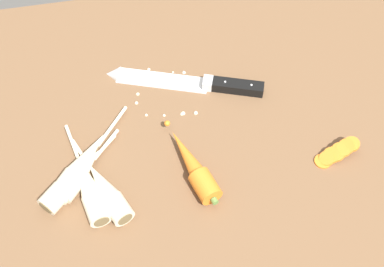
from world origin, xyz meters
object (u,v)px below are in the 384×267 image
at_px(chefs_knife, 181,81).
at_px(parsnip_mid_left, 89,187).
at_px(parsnip_back, 107,191).
at_px(parsnip_outer, 81,173).
at_px(whole_carrot, 194,167).
at_px(parsnip_front, 69,182).
at_px(carrot_slice_stack, 337,152).
at_px(parsnip_mid_right, 81,165).

xyz_separation_m(chefs_knife, parsnip_mid_left, (-0.21, -0.23, 0.01)).
xyz_separation_m(parsnip_back, parsnip_outer, (-0.04, 0.05, 0.00)).
distance_m(whole_carrot, parsnip_front, 0.23).
height_order(parsnip_back, carrot_slice_stack, parsnip_back).
relative_size(chefs_knife, parsnip_back, 1.68).
relative_size(parsnip_mid_left, carrot_slice_stack, 2.49).
distance_m(chefs_knife, parsnip_back, 0.30).
height_order(parsnip_mid_left, parsnip_mid_right, same).
bearing_deg(parsnip_front, chefs_knife, 40.34).
xyz_separation_m(parsnip_front, carrot_slice_stack, (0.51, -0.03, -0.01)).
distance_m(parsnip_mid_left, parsnip_mid_right, 0.05).
xyz_separation_m(whole_carrot, carrot_slice_stack, (0.28, -0.02, -0.01)).
bearing_deg(parsnip_front, parsnip_mid_left, -26.55).
height_order(parsnip_mid_left, carrot_slice_stack, parsnip_mid_left).
bearing_deg(carrot_slice_stack, chefs_knife, 137.16).
distance_m(whole_carrot, parsnip_back, 0.17).
height_order(chefs_knife, parsnip_back, parsnip_back).
height_order(parsnip_mid_right, parsnip_back, same).
xyz_separation_m(parsnip_mid_right, carrot_slice_stack, (0.49, -0.06, -0.01)).
bearing_deg(parsnip_front, parsnip_back, -25.99).
relative_size(parsnip_front, carrot_slice_stack, 1.66).
bearing_deg(chefs_knife, whole_carrot, -94.71).
bearing_deg(carrot_slice_stack, parsnip_mid_right, 172.60).
bearing_deg(parsnip_mid_right, parsnip_mid_left, -77.78).
relative_size(parsnip_mid_left, parsnip_mid_right, 1.13).
distance_m(chefs_knife, parsnip_mid_right, 0.29).
height_order(parsnip_mid_right, carrot_slice_stack, parsnip_mid_right).
xyz_separation_m(parsnip_mid_right, parsnip_outer, (-0.00, -0.02, 0.00)).
distance_m(whole_carrot, carrot_slice_stack, 0.28).
bearing_deg(parsnip_back, parsnip_mid_right, 123.36).
xyz_separation_m(parsnip_front, parsnip_outer, (0.02, 0.02, 0.00)).
bearing_deg(parsnip_front, whole_carrot, -3.28).
bearing_deg(whole_carrot, parsnip_outer, 172.24).
xyz_separation_m(chefs_knife, parsnip_back, (-0.18, -0.24, 0.01)).
relative_size(parsnip_mid_left, parsnip_back, 1.15).
bearing_deg(carrot_slice_stack, parsnip_front, 176.46).
bearing_deg(parsnip_outer, parsnip_front, -144.69).
distance_m(parsnip_mid_right, carrot_slice_stack, 0.49).
bearing_deg(parsnip_back, chefs_knife, 52.94).
height_order(parsnip_front, carrot_slice_stack, parsnip_front).
relative_size(parsnip_mid_right, parsnip_back, 1.02).
height_order(whole_carrot, parsnip_back, whole_carrot).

